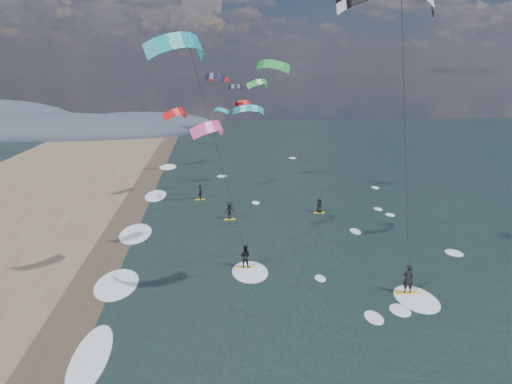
{
  "coord_description": "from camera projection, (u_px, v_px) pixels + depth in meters",
  "views": [
    {
      "loc": [
        -3.81,
        -17.35,
        14.16
      ],
      "look_at": [
        -1.0,
        12.0,
        7.0
      ],
      "focal_mm": 35.0,
      "sensor_mm": 36.0,
      "label": 1
    }
  ],
  "objects": [
    {
      "name": "bg_kite_field",
      "position": [
        233.0,
        93.0,
        70.85
      ],
      "size": [
        14.4,
        73.44,
        9.18
      ],
      "color": "green",
      "rests_on": "ground"
    },
    {
      "name": "kitesurfer_near_a",
      "position": [
        404.0,
        57.0,
        23.92
      ],
      "size": [
        8.02,
        8.49,
        18.83
      ],
      "color": "yellow",
      "rests_on": "ground"
    },
    {
      "name": "far_kitesurfers",
      "position": [
        245.0,
        205.0,
        50.83
      ],
      "size": [
        13.31,
        9.02,
        1.76
      ],
      "color": "yellow",
      "rests_on": "ground"
    },
    {
      "name": "shoreline_surf",
      "position": [
        108.0,
        286.0,
        33.75
      ],
      "size": [
        2.4,
        79.4,
        0.11
      ],
      "color": "white",
      "rests_on": "ground"
    },
    {
      "name": "coastal_hills",
      "position": [
        38.0,
        131.0,
        120.66
      ],
      "size": [
        80.0,
        41.0,
        15.0
      ],
      "color": "#3D4756",
      "rests_on": "ground"
    },
    {
      "name": "wet_sand_strip",
      "position": [
        72.0,
        321.0,
        29.04
      ],
      "size": [
        3.0,
        240.0,
        0.0
      ],
      "primitive_type": "cube",
      "color": "#382D23",
      "rests_on": "ground"
    },
    {
      "name": "kitesurfer_near_b",
      "position": [
        210.0,
        124.0,
        29.93
      ],
      "size": [
        7.06,
        9.18,
        16.66
      ],
      "color": "yellow",
      "rests_on": "ground"
    }
  ]
}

